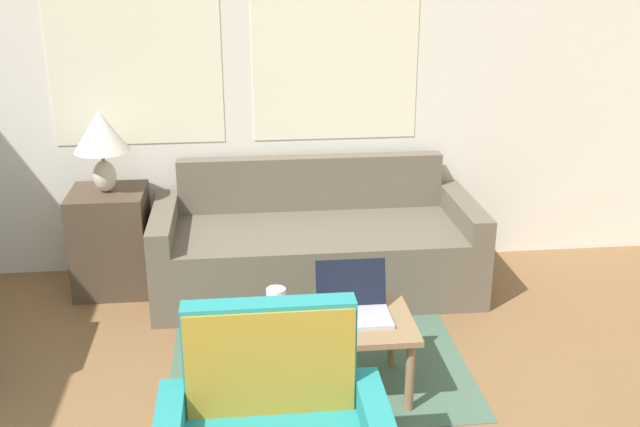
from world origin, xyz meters
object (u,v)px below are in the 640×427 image
at_px(cup_navy, 276,299).
at_px(book_red, 298,330).
at_px(coffee_table, 324,330).
at_px(laptop, 353,304).
at_px(couch, 316,249).
at_px(table_lamp, 101,136).
at_px(cup_yellow, 274,312).

distance_m(cup_navy, book_red, 0.29).
height_order(coffee_table, laptop, laptop).
distance_m(couch, cup_navy, 1.15).
bearing_deg(cup_navy, coffee_table, -35.04).
relative_size(cup_navy, book_red, 0.53).
distance_m(laptop, book_red, 0.34).
bearing_deg(cup_navy, table_lamp, 129.87).
bearing_deg(laptop, table_lamp, 136.49).
bearing_deg(table_lamp, couch, -4.95).
bearing_deg(table_lamp, laptop, -43.51).
distance_m(laptop, cup_navy, 0.40).
height_order(coffee_table, cup_yellow, cup_yellow).
relative_size(laptop, cup_navy, 3.24).
distance_m(table_lamp, coffee_table, 1.96).
bearing_deg(cup_yellow, cup_navy, 82.22).
xyz_separation_m(laptop, book_red, (-0.29, -0.17, -0.04)).
xyz_separation_m(couch, table_lamp, (-1.32, 0.11, 0.77)).
distance_m(couch, cup_yellow, 1.28).
relative_size(table_lamp, coffee_table, 0.59).
distance_m(couch, table_lamp, 1.53).
relative_size(coffee_table, laptop, 2.48).
xyz_separation_m(cup_yellow, book_red, (0.11, -0.15, -0.03)).
bearing_deg(coffee_table, laptop, 17.96).
xyz_separation_m(laptop, cup_navy, (-0.38, 0.11, -0.00)).
bearing_deg(couch, book_red, -99.48).
bearing_deg(laptop, couch, 93.02).
distance_m(couch, book_red, 1.40).
height_order(table_lamp, laptop, table_lamp).
distance_m(table_lamp, cup_yellow, 1.76).
relative_size(cup_navy, cup_yellow, 1.17).
bearing_deg(laptop, cup_navy, 163.72).
relative_size(coffee_table, cup_yellow, 9.41).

